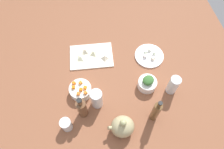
{
  "coord_description": "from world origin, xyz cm",
  "views": [
    {
      "loc": [
        11.42,
        65.41,
        126.34
      ],
      "look_at": [
        0.0,
        0.0,
        8.0
      ],
      "focal_mm": 32.79,
      "sensor_mm": 36.0,
      "label": 1
    }
  ],
  "objects_px": {
    "teapot": "(122,127)",
    "bottle_0": "(156,111)",
    "plate_tofu": "(149,56)",
    "bowl_carrots": "(81,90)",
    "bottle_1": "(82,108)",
    "drinking_glass_2": "(97,99)",
    "cutting_board": "(91,56)",
    "bowl_greens": "(147,84)",
    "drinking_glass_0": "(66,125)",
    "drinking_glass_1": "(173,85)"
  },
  "relations": [
    {
      "from": "bottle_1",
      "to": "bowl_carrots",
      "type": "bearing_deg",
      "value": -89.43
    },
    {
      "from": "bowl_greens",
      "to": "bottle_0",
      "type": "distance_m",
      "value": 0.22
    },
    {
      "from": "bowl_greens",
      "to": "bottle_1",
      "type": "xyz_separation_m",
      "value": [
        0.43,
        0.12,
        0.06
      ]
    },
    {
      "from": "teapot",
      "to": "drinking_glass_2",
      "type": "xyz_separation_m",
      "value": [
        0.12,
        -0.19,
        0.01
      ]
    },
    {
      "from": "cutting_board",
      "to": "teapot",
      "type": "height_order",
      "value": "teapot"
    },
    {
      "from": "cutting_board",
      "to": "teapot",
      "type": "relative_size",
      "value": 1.97
    },
    {
      "from": "bowl_carrots",
      "to": "teapot",
      "type": "distance_m",
      "value": 0.36
    },
    {
      "from": "teapot",
      "to": "drinking_glass_1",
      "type": "height_order",
      "value": "teapot"
    },
    {
      "from": "drinking_glass_0",
      "to": "drinking_glass_1",
      "type": "xyz_separation_m",
      "value": [
        -0.69,
        -0.13,
        0.03
      ]
    },
    {
      "from": "teapot",
      "to": "drinking_glass_0",
      "type": "bearing_deg",
      "value": -12.7
    },
    {
      "from": "drinking_glass_0",
      "to": "bottle_1",
      "type": "bearing_deg",
      "value": -146.69
    },
    {
      "from": "plate_tofu",
      "to": "bottle_1",
      "type": "relative_size",
      "value": 0.97
    },
    {
      "from": "teapot",
      "to": "bottle_0",
      "type": "height_order",
      "value": "bottle_0"
    },
    {
      "from": "bowl_greens",
      "to": "bottle_1",
      "type": "height_order",
      "value": "bottle_1"
    },
    {
      "from": "plate_tofu",
      "to": "teapot",
      "type": "xyz_separation_m",
      "value": [
        0.3,
        0.49,
        0.06
      ]
    },
    {
      "from": "cutting_board",
      "to": "drinking_glass_2",
      "type": "xyz_separation_m",
      "value": [
        0.01,
        0.37,
        0.07
      ]
    },
    {
      "from": "bottle_1",
      "to": "drinking_glass_0",
      "type": "xyz_separation_m",
      "value": [
        0.1,
        0.07,
        -0.04
      ]
    },
    {
      "from": "bottle_0",
      "to": "drinking_glass_1",
      "type": "distance_m",
      "value": 0.23
    },
    {
      "from": "cutting_board",
      "to": "bowl_carrots",
      "type": "height_order",
      "value": "bowl_carrots"
    },
    {
      "from": "bottle_0",
      "to": "drinking_glass_1",
      "type": "xyz_separation_m",
      "value": [
        -0.16,
        -0.16,
        -0.03
      ]
    },
    {
      "from": "bowl_carrots",
      "to": "bottle_1",
      "type": "height_order",
      "value": "bottle_1"
    },
    {
      "from": "bottle_0",
      "to": "bottle_1",
      "type": "height_order",
      "value": "bottle_0"
    },
    {
      "from": "cutting_board",
      "to": "plate_tofu",
      "type": "relative_size",
      "value": 1.48
    },
    {
      "from": "cutting_board",
      "to": "bowl_greens",
      "type": "relative_size",
      "value": 2.52
    },
    {
      "from": "bowl_carrots",
      "to": "drinking_glass_2",
      "type": "bearing_deg",
      "value": 134.64
    },
    {
      "from": "plate_tofu",
      "to": "bowl_greens",
      "type": "height_order",
      "value": "bowl_greens"
    },
    {
      "from": "drinking_glass_1",
      "to": "drinking_glass_2",
      "type": "relative_size",
      "value": 1.0
    },
    {
      "from": "teapot",
      "to": "drinking_glass_2",
      "type": "height_order",
      "value": "teapot"
    },
    {
      "from": "plate_tofu",
      "to": "teapot",
      "type": "distance_m",
      "value": 0.57
    },
    {
      "from": "bottle_1",
      "to": "drinking_glass_1",
      "type": "height_order",
      "value": "bottle_1"
    },
    {
      "from": "plate_tofu",
      "to": "teapot",
      "type": "relative_size",
      "value": 1.33
    },
    {
      "from": "teapot",
      "to": "drinking_glass_1",
      "type": "bearing_deg",
      "value": -151.64
    },
    {
      "from": "cutting_board",
      "to": "bottle_1",
      "type": "xyz_separation_m",
      "value": [
        0.1,
        0.42,
        0.08
      ]
    },
    {
      "from": "bottle_0",
      "to": "drinking_glass_0",
      "type": "xyz_separation_m",
      "value": [
        0.52,
        -0.03,
        -0.05
      ]
    },
    {
      "from": "cutting_board",
      "to": "drinking_glass_1",
      "type": "xyz_separation_m",
      "value": [
        -0.48,
        0.36,
        0.07
      ]
    },
    {
      "from": "bowl_greens",
      "to": "drinking_glass_1",
      "type": "distance_m",
      "value": 0.16
    },
    {
      "from": "cutting_board",
      "to": "bowl_greens",
      "type": "bearing_deg",
      "value": 137.98
    },
    {
      "from": "plate_tofu",
      "to": "bowl_carrots",
      "type": "distance_m",
      "value": 0.55
    },
    {
      "from": "bowl_carrots",
      "to": "plate_tofu",
      "type": "bearing_deg",
      "value": -158.72
    },
    {
      "from": "bottle_0",
      "to": "drinking_glass_2",
      "type": "xyz_separation_m",
      "value": [
        0.33,
        -0.15,
        -0.03
      ]
    },
    {
      "from": "cutting_board",
      "to": "teapot",
      "type": "xyz_separation_m",
      "value": [
        -0.11,
        0.56,
        0.06
      ]
    },
    {
      "from": "bowl_carrots",
      "to": "drinking_glass_1",
      "type": "relative_size",
      "value": 0.95
    },
    {
      "from": "drinking_glass_1",
      "to": "drinking_glass_2",
      "type": "height_order",
      "value": "same"
    },
    {
      "from": "teapot",
      "to": "drinking_glass_1",
      "type": "xyz_separation_m",
      "value": [
        -0.37,
        -0.2,
        0.01
      ]
    },
    {
      "from": "teapot",
      "to": "bottle_0",
      "type": "xyz_separation_m",
      "value": [
        -0.21,
        -0.04,
        0.04
      ]
    },
    {
      "from": "plate_tofu",
      "to": "bottle_1",
      "type": "bearing_deg",
      "value": 33.99
    },
    {
      "from": "teapot",
      "to": "drinking_glass_0",
      "type": "distance_m",
      "value": 0.33
    },
    {
      "from": "cutting_board",
      "to": "bottle_0",
      "type": "xyz_separation_m",
      "value": [
        -0.32,
        0.51,
        0.1
      ]
    },
    {
      "from": "plate_tofu",
      "to": "bottle_1",
      "type": "height_order",
      "value": "bottle_1"
    },
    {
      "from": "plate_tofu",
      "to": "drinking_glass_0",
      "type": "relative_size",
      "value": 2.26
    }
  ]
}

